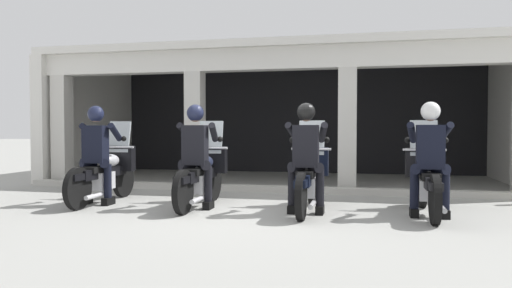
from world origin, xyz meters
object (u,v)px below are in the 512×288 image
motorcycle_center_right (308,177)px  motorcycle_far_right (427,179)px  motorcycle_far_left (106,172)px  police_officer_center_right (306,148)px  motorcycle_center_left (202,174)px  police_officer_center_left (196,147)px  police_officer_far_right (430,149)px  police_officer_far_left (97,146)px

motorcycle_center_right → motorcycle_far_right: (1.69, 0.07, 0.00)m
motorcycle_far_left → police_officer_center_right: 3.42m
motorcycle_far_left → motorcycle_far_right: same height
motorcycle_far_left → motorcycle_center_left: (1.69, -0.03, 0.00)m
police_officer_center_left → police_officer_far_right: same height
motorcycle_far_left → motorcycle_center_right: 3.38m
police_officer_far_left → motorcycle_center_right: size_ratio=0.78×
motorcycle_far_right → police_officer_center_left: bearing=-159.3°
motorcycle_center_right → police_officer_center_right: police_officer_center_right is taller
police_officer_center_right → police_officer_center_left: bearing=-169.2°
motorcycle_center_left → police_officer_center_right: bearing=2.9°
police_officer_center_right → motorcycle_far_right: size_ratio=0.78×
police_officer_center_right → police_officer_far_right: bearing=15.5°
motorcycle_far_left → police_officer_center_right: police_officer_center_right is taller
motorcycle_center_left → police_officer_center_left: 0.52m
motorcycle_center_right → police_officer_center_right: size_ratio=1.29×
police_officer_center_left → police_officer_far_right: size_ratio=1.00×
police_officer_center_right → motorcycle_far_right: 1.78m
police_officer_far_right → motorcycle_center_left: bearing=-168.9°
police_officer_center_left → police_officer_center_right: size_ratio=1.00×
police_officer_far_right → police_officer_center_right: bearing=-161.8°
motorcycle_center_left → motorcycle_far_left: bearing=-166.4°
police_officer_center_left → motorcycle_center_left: bearing=104.2°
motorcycle_far_left → police_officer_center_left: bearing=3.8°
police_officer_center_left → police_officer_far_left: bearing=-166.4°
motorcycle_center_left → police_officer_far_right: bearing=9.9°
police_officer_far_left → motorcycle_center_right: (3.38, 0.20, -0.44)m
motorcycle_far_left → police_officer_far_left: bearing=-76.1°
motorcycle_center_left → police_officer_far_right: (3.37, -0.27, 0.44)m
motorcycle_center_right → police_officer_center_right: 0.52m
motorcycle_far_left → motorcycle_far_right: (5.06, -0.01, 0.00)m
police_officer_far_left → motorcycle_center_right: 3.41m
police_officer_far_left → police_officer_far_right: bearing=14.0°
police_officer_far_left → motorcycle_center_left: (1.69, 0.26, -0.44)m
motorcycle_far_left → police_officer_center_right: size_ratio=1.29×
motorcycle_center_left → motorcycle_center_right: 1.69m
motorcycle_center_right → police_officer_far_right: 1.75m
police_officer_center_left → motorcycle_center_right: (1.69, 0.22, -0.44)m
police_officer_center_right → motorcycle_far_right: (1.69, 0.36, -0.44)m
motorcycle_far_left → police_officer_far_right: 5.09m
police_officer_far_left → police_officer_center_right: (3.37, -0.09, 0.00)m
police_officer_far_right → motorcycle_far_right: bearing=105.5°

